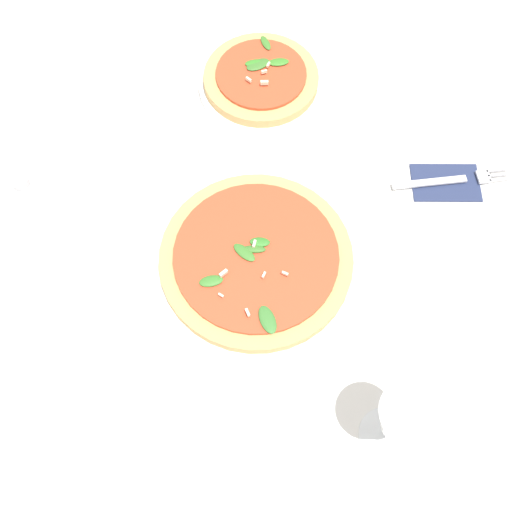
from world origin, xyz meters
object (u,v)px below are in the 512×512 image
side_plate_white (128,460)px  wine_glass (404,421)px  pizza_personal_side (261,80)px  fork (451,180)px  pizza_arugula_main (256,260)px  shaker_pepper (26,191)px

side_plate_white → wine_glass: bearing=20.8°
pizza_personal_side → fork: (0.35, -0.11, -0.01)m
wine_glass → fork: wine_glass is taller
wine_glass → pizza_arugula_main: bearing=140.1°
shaker_pepper → pizza_arugula_main: bearing=-1.8°
wine_glass → shaker_pepper: size_ratio=2.35×
pizza_personal_side → shaker_pepper: (-0.29, -0.33, 0.02)m
wine_glass → shaker_pepper: (-0.62, 0.21, -0.07)m
wine_glass → fork: size_ratio=0.83×
pizza_arugula_main → side_plate_white: bearing=-104.8°
pizza_personal_side → side_plate_white: (0.00, -0.67, -0.01)m
shaker_pepper → pizza_personal_side: bearing=48.4°
pizza_personal_side → wine_glass: bearing=-59.1°
pizza_arugula_main → shaker_pepper: bearing=178.2°
pizza_personal_side → fork: bearing=-17.8°
side_plate_white → pizza_arugula_main: bearing=75.2°
pizza_arugula_main → fork: bearing=40.5°
pizza_personal_side → shaker_pepper: size_ratio=3.33×
pizza_arugula_main → shaker_pepper: size_ratio=4.67×
pizza_personal_side → fork: size_ratio=1.18×
pizza_personal_side → side_plate_white: pizza_personal_side is taller
fork → pizza_personal_side: bearing=139.8°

